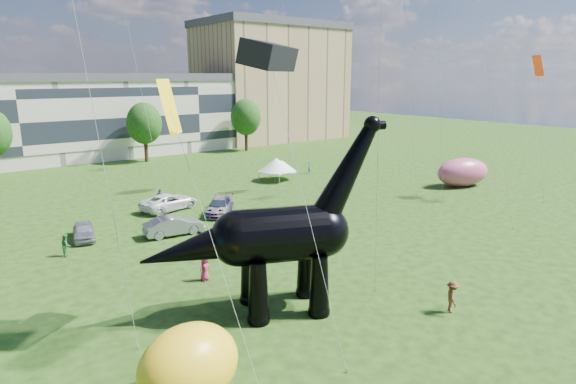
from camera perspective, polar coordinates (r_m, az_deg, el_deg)
ground at (r=28.75m, az=9.25°, el=-12.91°), size 220.00×220.00×0.00m
terrace_row at (r=80.39m, az=-29.82°, el=7.04°), size 78.00×11.00×12.00m
apartment_block at (r=101.34m, az=-2.02°, el=12.65°), size 28.00×18.00×22.00m
tree_mid_right at (r=75.64m, az=-16.70°, el=8.18°), size 5.20×5.20×9.44m
tree_far_right at (r=83.78m, az=-5.03°, el=9.17°), size 5.20×5.20×9.44m
dinosaur_sculpture at (r=26.14m, az=-1.81°, el=-5.53°), size 13.20×7.05×11.08m
car_silver at (r=41.80m, az=-23.06°, el=-4.28°), size 2.51×4.30×1.38m
car_grey at (r=40.58m, az=-13.38°, el=-3.89°), size 5.00×2.29×1.59m
car_white at (r=48.20m, az=-13.89°, el=-1.14°), size 6.19×3.84×1.60m
car_dark at (r=45.91m, az=-8.14°, el=-1.68°), size 4.91×5.19×1.48m
gazebo_near at (r=60.25m, az=-0.73°, el=3.11°), size 4.57×4.57×2.49m
gazebo_far at (r=59.60m, az=-1.42°, el=3.26°), size 5.23×5.23×2.88m
inflatable_pink at (r=60.23m, az=19.99°, el=2.22°), size 7.44×5.21×3.37m
inflatable_yellow at (r=20.53m, az=-11.65°, el=-19.51°), size 4.67×3.83×3.27m
visitors at (r=39.66m, az=-8.09°, el=-3.93°), size 50.07×35.37×1.86m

